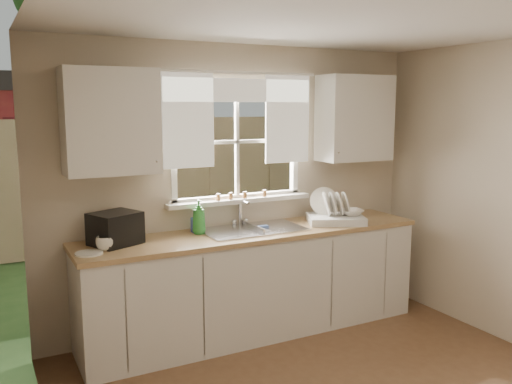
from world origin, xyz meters
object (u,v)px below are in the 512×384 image
soap_bottle_a (199,217)px  black_appliance (115,228)px  cup (105,243)px  dish_rack (335,215)px

soap_bottle_a → black_appliance: soap_bottle_a is taller
cup → black_appliance: (0.11, 0.14, 0.07)m
soap_bottle_a → cup: size_ratio=2.15×
soap_bottle_a → cup: bearing=-171.7°
soap_bottle_a → black_appliance: (-0.70, -0.03, -0.02)m
cup → black_appliance: 0.20m
soap_bottle_a → black_appliance: bearing=178.6°
dish_rack → cup: dish_rack is taller
dish_rack → black_appliance: dish_rack is taller
soap_bottle_a → dish_rack: bearing=-11.2°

